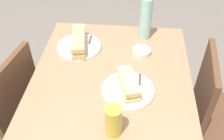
% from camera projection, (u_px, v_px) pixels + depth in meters
% --- Properties ---
extents(dining_table, '(0.90, 0.81, 0.75)m').
position_uv_depth(dining_table, '(112.00, 91.00, 1.43)').
color(dining_table, '#997251').
rests_on(dining_table, ground).
extents(chair_far, '(0.44, 0.44, 0.86)m').
position_uv_depth(chair_far, '(216.00, 112.00, 1.48)').
color(chair_far, brown).
rests_on(chair_far, ground).
extents(chair_near, '(0.47, 0.47, 0.86)m').
position_uv_depth(chair_near, '(7.00, 108.00, 1.49)').
color(chair_near, brown).
rests_on(chair_near, ground).
extents(plate_near, '(0.25, 0.25, 0.01)m').
position_uv_depth(plate_near, '(128.00, 90.00, 1.24)').
color(plate_near, silver).
rests_on(plate_near, dining_table).
extents(baguette_sandwich_near, '(0.20, 0.12, 0.07)m').
position_uv_depth(baguette_sandwich_near, '(128.00, 84.00, 1.21)').
color(baguette_sandwich_near, '#DBB77A').
rests_on(baguette_sandwich_near, plate_near).
extents(knife_near, '(0.18, 0.01, 0.01)m').
position_uv_depth(knife_near, '(140.00, 85.00, 1.24)').
color(knife_near, silver).
rests_on(knife_near, plate_near).
extents(plate_far, '(0.25, 0.25, 0.01)m').
position_uv_depth(plate_far, '(79.00, 47.00, 1.49)').
color(plate_far, white).
rests_on(plate_far, dining_table).
extents(baguette_sandwich_far, '(0.26, 0.11, 0.07)m').
position_uv_depth(baguette_sandwich_far, '(79.00, 41.00, 1.46)').
color(baguette_sandwich_far, tan).
rests_on(baguette_sandwich_far, plate_far).
extents(knife_far, '(0.18, 0.01, 0.01)m').
position_uv_depth(knife_far, '(89.00, 44.00, 1.49)').
color(knife_far, silver).
rests_on(knife_far, plate_far).
extents(water_bottle, '(0.07, 0.07, 0.33)m').
position_uv_depth(water_bottle, '(146.00, 17.00, 1.48)').
color(water_bottle, '#99C6B7').
rests_on(water_bottle, dining_table).
extents(beer_glass, '(0.07, 0.07, 0.15)m').
position_uv_depth(beer_glass, '(113.00, 121.00, 1.02)').
color(beer_glass, gold).
rests_on(beer_glass, dining_table).
extents(olive_bowl, '(0.10, 0.10, 0.03)m').
position_uv_depth(olive_bowl, '(142.00, 51.00, 1.45)').
color(olive_bowl, silver).
rests_on(olive_bowl, dining_table).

